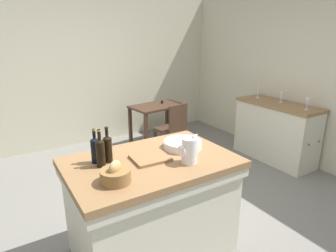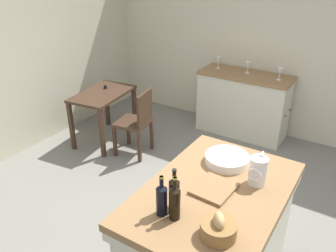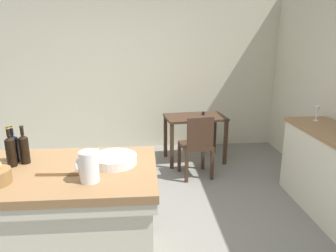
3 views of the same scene
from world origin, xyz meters
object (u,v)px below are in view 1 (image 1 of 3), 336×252
object	(u,v)px
wash_bowl	(183,144)
wine_bottle_green	(100,152)
island_table	(152,203)
cutting_board	(150,158)
wine_bottle_amber	(95,149)
writing_desk	(157,111)
wine_bottle_dark	(108,148)
wine_glass_middle	(258,90)
pitcher	(189,150)
wooden_chair	(173,128)
side_cabinet	(275,131)
wine_glass_far_left	(307,101)
bread_basket	(116,175)
wine_glass_left	(282,95)

from	to	relation	value
wash_bowl	wine_bottle_green	world-z (taller)	wine_bottle_green
island_table	cutting_board	bearing A→B (deg)	95.29
wine_bottle_amber	wine_bottle_green	world-z (taller)	wine_bottle_green
writing_desk	wine_bottle_dark	size ratio (longest dim) A/B	3.17
island_table	wine_glass_middle	distance (m)	2.98
pitcher	wine_bottle_green	world-z (taller)	wine_bottle_green
wooden_chair	wine_bottle_dark	world-z (taller)	wine_bottle_dark
side_cabinet	wine_glass_far_left	xyz separation A→B (m)	(-0.01, -0.46, 0.57)
side_cabinet	bread_basket	distance (m)	3.22
writing_desk	wine_bottle_amber	size ratio (longest dim) A/B	3.30
bread_basket	wine_glass_middle	distance (m)	3.38
bread_basket	side_cabinet	bearing A→B (deg)	18.03
bread_basket	wash_bowl	bearing A→B (deg)	20.13
wine_glass_middle	island_table	bearing A→B (deg)	-155.33
writing_desk	bread_basket	xyz separation A→B (m)	(-1.79, -2.55, 0.37)
wash_bowl	wine_glass_left	size ratio (longest dim) A/B	2.15
island_table	wine_bottle_dark	distance (m)	0.65
pitcher	wine_glass_left	bearing A→B (deg)	22.29
wash_bowl	wine_glass_left	bearing A→B (deg)	17.03
side_cabinet	wine_glass_far_left	distance (m)	0.73
wine_glass_middle	bread_basket	bearing A→B (deg)	-154.94
cutting_board	wine_glass_middle	bearing A→B (deg)	24.52
writing_desk	wine_bottle_dark	bearing A→B (deg)	-127.97
wine_bottle_amber	wine_glass_left	xyz separation A→B (m)	(3.09, 0.60, -0.00)
island_table	wash_bowl	bearing A→B (deg)	11.44
wooden_chair	cutting_board	world-z (taller)	cutting_board
pitcher	wine_glass_far_left	xyz separation A→B (m)	(2.38, 0.54, 0.01)
wooden_chair	cutting_board	bearing A→B (deg)	-127.79
wooden_chair	wine_bottle_dark	bearing A→B (deg)	-136.33
wooden_chair	wash_bowl	xyz separation A→B (m)	(-0.94, -1.64, 0.47)
side_cabinet	wine_bottle_green	world-z (taller)	wine_bottle_green
cutting_board	wine_bottle_dark	size ratio (longest dim) A/B	0.99
writing_desk	cutting_board	xyz separation A→B (m)	(-1.39, -2.33, 0.32)
wash_bowl	wine_bottle_dark	size ratio (longest dim) A/B	1.16
wooden_chair	wine_glass_middle	xyz separation A→B (m)	(1.34, -0.49, 0.56)
island_table	wine_bottle_green	size ratio (longest dim) A/B	4.52
wooden_chair	cutting_board	distance (m)	2.20
island_table	pitcher	size ratio (longest dim) A/B	5.44
wine_glass_far_left	bread_basket	bearing A→B (deg)	-170.13
wine_glass_far_left	cutting_board	bearing A→B (deg)	-173.27
cutting_board	wine_glass_far_left	size ratio (longest dim) A/B	1.78
pitcher	wash_bowl	world-z (taller)	pitcher
writing_desk	bread_basket	world-z (taller)	bread_basket
wooden_chair	wash_bowl	distance (m)	1.95
wash_bowl	wine_glass_far_left	world-z (taller)	wine_glass_far_left
wine_bottle_dark	wine_glass_left	distance (m)	3.06
cutting_board	wine_bottle_amber	bearing A→B (deg)	156.74
cutting_board	pitcher	bearing A→B (deg)	-43.72
bread_basket	writing_desk	bearing A→B (deg)	54.90
wash_bowl	wine_bottle_green	size ratio (longest dim) A/B	1.13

